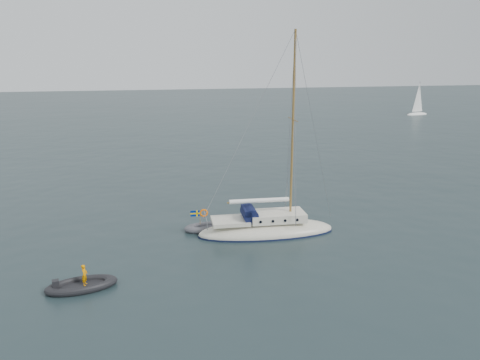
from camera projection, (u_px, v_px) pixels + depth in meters
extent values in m
plane|color=black|center=(259.00, 237.00, 30.46)|extent=(300.00, 300.00, 0.00)
ellipsoid|color=silver|center=(266.00, 231.00, 31.11)|extent=(9.09, 2.83, 1.51)
cube|color=silver|center=(277.00, 216.00, 31.00)|extent=(3.64, 1.92, 0.56)
cube|color=silver|center=(231.00, 222.00, 30.35)|extent=(2.42, 1.92, 0.25)
cylinder|color=#0D1334|center=(250.00, 214.00, 30.52)|extent=(0.97, 1.67, 0.97)
cube|color=#0D1334|center=(247.00, 211.00, 30.42)|extent=(0.45, 1.67, 0.40)
cylinder|color=olive|center=(292.00, 129.00, 29.74)|extent=(0.15, 0.15, 12.12)
cylinder|color=olive|center=(293.00, 119.00, 29.58)|extent=(0.05, 2.22, 0.05)
cylinder|color=olive|center=(259.00, 201.00, 30.46)|extent=(4.24, 0.10, 0.10)
cylinder|color=white|center=(259.00, 201.00, 30.45)|extent=(3.94, 0.28, 0.28)
cylinder|color=gray|center=(206.00, 217.00, 29.89)|extent=(0.04, 2.22, 0.04)
torus|color=#FF6300|center=(204.00, 214.00, 30.45)|extent=(0.55, 0.10, 0.55)
cylinder|color=olive|center=(201.00, 219.00, 29.84)|extent=(0.03, 0.03, 0.91)
cube|color=navy|center=(196.00, 215.00, 29.69)|extent=(0.61, 0.02, 0.38)
cube|color=#EEC100|center=(196.00, 215.00, 29.69)|extent=(0.63, 0.03, 0.09)
cube|color=#EEC100|center=(197.00, 215.00, 29.72)|extent=(0.09, 0.03, 0.40)
cylinder|color=black|center=(254.00, 213.00, 31.62)|extent=(0.18, 0.06, 0.18)
cylinder|color=black|center=(262.00, 222.00, 29.80)|extent=(0.18, 0.06, 0.18)
cylinder|color=black|center=(265.00, 212.00, 31.80)|extent=(0.18, 0.06, 0.18)
cylinder|color=black|center=(274.00, 221.00, 29.97)|extent=(0.18, 0.06, 0.18)
cylinder|color=black|center=(277.00, 211.00, 31.98)|extent=(0.18, 0.06, 0.18)
cylinder|color=black|center=(286.00, 220.00, 30.15)|extent=(0.18, 0.06, 0.18)
cylinder|color=black|center=(288.00, 210.00, 32.16)|extent=(0.18, 0.06, 0.18)
cylinder|color=black|center=(298.00, 219.00, 30.33)|extent=(0.18, 0.06, 0.18)
cube|color=#55545A|center=(207.00, 228.00, 31.71)|extent=(1.87, 0.77, 0.11)
cube|color=black|center=(82.00, 286.00, 23.67)|extent=(2.22, 0.92, 0.11)
cube|color=black|center=(56.00, 284.00, 23.33)|extent=(0.32, 0.32, 0.55)
imported|color=orange|center=(85.00, 275.00, 23.56)|extent=(0.40, 0.48, 1.11)
ellipsoid|color=white|center=(417.00, 115.00, 96.30)|extent=(5.37, 1.79, 0.89)
cylinder|color=gray|center=(419.00, 97.00, 95.40)|extent=(0.09, 0.09, 6.26)
cone|color=white|center=(418.00, 97.00, 95.39)|extent=(2.86, 2.86, 5.81)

